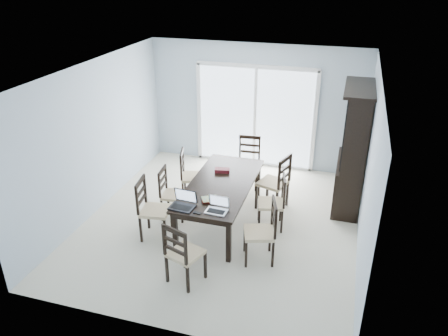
{
  "coord_description": "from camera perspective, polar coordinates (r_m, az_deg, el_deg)",
  "views": [
    {
      "loc": [
        1.86,
        -6.08,
        4.07
      ],
      "look_at": [
        0.05,
        0.0,
        1.03
      ],
      "focal_mm": 35.0,
      "sensor_mm": 36.0,
      "label": 1
    }
  ],
  "objects": [
    {
      "name": "chair_right_near",
      "position": [
        6.4,
        5.5,
        -7.39
      ],
      "size": [
        0.55,
        0.54,
        1.14
      ],
      "rotation": [
        0.0,
        0.0,
        1.87
      ],
      "color": "black",
      "rests_on": "floor"
    },
    {
      "name": "floor",
      "position": [
        7.55,
        -0.38,
        -7.04
      ],
      "size": [
        5.0,
        5.0,
        0.0
      ],
      "primitive_type": "plane",
      "color": "beige",
      "rests_on": "ground"
    },
    {
      "name": "chair_left_mid",
      "position": [
        7.5,
        -7.22,
        -2.6
      ],
      "size": [
        0.44,
        0.43,
        1.04
      ],
      "rotation": [
        0.0,
        0.0,
        -1.47
      ],
      "color": "black",
      "rests_on": "floor"
    },
    {
      "name": "railing",
      "position": [
        11.3,
        6.31,
        7.3
      ],
      "size": [
        4.5,
        0.06,
        1.1
      ],
      "primitive_type": "cube",
      "color": "#99999E",
      "rests_on": "balcony"
    },
    {
      "name": "wall_right",
      "position": [
        6.69,
        18.36,
        -0.26
      ],
      "size": [
        0.02,
        5.0,
        2.6
      ],
      "primitive_type": "cube",
      "color": "#AABCCC",
      "rests_on": "floor"
    },
    {
      "name": "sliding_door",
      "position": [
        9.25,
        4.09,
        6.71
      ],
      "size": [
        2.52,
        0.05,
        2.18
      ],
      "color": "silver",
      "rests_on": "floor"
    },
    {
      "name": "wall_left",
      "position": [
        7.84,
        -16.38,
        3.83
      ],
      "size": [
        0.02,
        5.0,
        2.6
      ],
      "primitive_type": "cube",
      "color": "#AABCCC",
      "rests_on": "floor"
    },
    {
      "name": "cell_phone",
      "position": [
        6.36,
        -3.51,
        -5.88
      ],
      "size": [
        0.13,
        0.07,
        0.01
      ],
      "primitive_type": "cube",
      "rotation": [
        0.0,
        0.0,
        -0.13
      ],
      "color": "black",
      "rests_on": "dining_table"
    },
    {
      "name": "back_wall",
      "position": [
        9.2,
        4.17,
        8.01
      ],
      "size": [
        4.5,
        0.02,
        2.6
      ],
      "primitive_type": "cube",
      "color": "#AABCCC",
      "rests_on": "floor"
    },
    {
      "name": "chair_left_near",
      "position": [
        6.99,
        -9.81,
        -4.45
      ],
      "size": [
        0.51,
        0.5,
        1.16
      ],
      "rotation": [
        0.0,
        0.0,
        -1.43
      ],
      "color": "black",
      "rests_on": "floor"
    },
    {
      "name": "laptop_dark",
      "position": [
        6.48,
        -5.56,
        -4.75
      ],
      "size": [
        0.38,
        0.28,
        0.25
      ],
      "rotation": [
        0.0,
        0.0,
        -0.08
      ],
      "color": "black",
      "rests_on": "dining_table"
    },
    {
      "name": "chair_right_far",
      "position": [
        7.68,
        7.1,
        -1.18
      ],
      "size": [
        0.58,
        0.57,
        1.2
      ],
      "rotation": [
        0.0,
        0.0,
        1.26
      ],
      "color": "black",
      "rests_on": "floor"
    },
    {
      "name": "chair_right_mid",
      "position": [
        7.18,
        6.9,
        -3.74
      ],
      "size": [
        0.5,
        0.49,
        1.08
      ],
      "rotation": [
        0.0,
        0.0,
        1.8
      ],
      "color": "black",
      "rests_on": "floor"
    },
    {
      "name": "laptop_silver",
      "position": [
        6.36,
        -1.02,
        -5.36
      ],
      "size": [
        0.32,
        0.23,
        0.21
      ],
      "rotation": [
        0.0,
        0.0,
        -0.05
      ],
      "color": "silver",
      "rests_on": "dining_table"
    },
    {
      "name": "game_box",
      "position": [
        7.53,
        -0.23,
        -0.31
      ],
      "size": [
        0.27,
        0.17,
        0.06
      ],
      "primitive_type": "cube",
      "rotation": [
        0.0,
        0.0,
        0.19
      ],
      "color": "#4E0F10",
      "rests_on": "dining_table"
    },
    {
      "name": "balcony",
      "position": [
        10.59,
        5.13,
        2.6
      ],
      "size": [
        4.5,
        2.0,
        0.1
      ],
      "primitive_type": "cube",
      "color": "gray",
      "rests_on": "ground"
    },
    {
      "name": "dining_table",
      "position": [
        7.21,
        -0.39,
        -2.53
      ],
      "size": [
        1.0,
        2.2,
        0.75
      ],
      "color": "black",
      "rests_on": "floor"
    },
    {
      "name": "book_stack",
      "position": [
        6.66,
        -1.91,
        -4.11
      ],
      "size": [
        0.3,
        0.28,
        0.04
      ],
      "rotation": [
        0.0,
        0.0,
        0.4
      ],
      "color": "maroon",
      "rests_on": "dining_table"
    },
    {
      "name": "chair_end_near",
      "position": [
        5.95,
        -5.7,
        -10.43
      ],
      "size": [
        0.54,
        0.54,
        1.11
      ],
      "rotation": [
        0.0,
        0.0,
        -0.34
      ],
      "color": "black",
      "rests_on": "floor"
    },
    {
      "name": "ceiling",
      "position": [
        6.52,
        -0.45,
        12.56
      ],
      "size": [
        5.0,
        5.0,
        0.0
      ],
      "primitive_type": "plane",
      "rotation": [
        3.14,
        0.0,
        0.0
      ],
      "color": "white",
      "rests_on": "back_wall"
    },
    {
      "name": "chair_left_far",
      "position": [
        7.99,
        -4.68,
        -0.28
      ],
      "size": [
        0.53,
        0.52,
        1.12
      ],
      "rotation": [
        0.0,
        0.0,
        -1.3
      ],
      "color": "black",
      "rests_on": "floor"
    },
    {
      "name": "chair_end_far",
      "position": [
        8.55,
        3.25,
        1.62
      ],
      "size": [
        0.46,
        0.47,
        1.14
      ],
      "rotation": [
        0.0,
        0.0,
        3.22
      ],
      "color": "black",
      "rests_on": "floor"
    },
    {
      "name": "hot_tub",
      "position": [
        10.77,
        0.26,
        6.37
      ],
      "size": [
        2.39,
        2.23,
        1.04
      ],
      "rotation": [
        0.0,
        0.0,
        -0.26
      ],
      "color": "brown",
      "rests_on": "balcony"
    },
    {
      "name": "china_hutch",
      "position": [
        7.92,
        16.49,
        2.24
      ],
      "size": [
        0.5,
        1.38,
        2.2
      ],
      "color": "black",
      "rests_on": "floor"
    }
  ]
}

